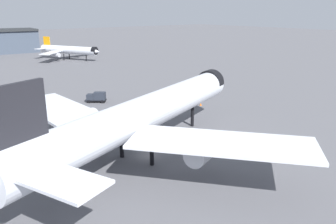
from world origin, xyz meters
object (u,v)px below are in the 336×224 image
object	(u,v)px
airliner_far_taxiway	(68,50)
traffic_cone_near_nose	(201,104)
airliner_near_gate	(144,115)
service_truck_front	(97,97)

from	to	relation	value
airliner_far_taxiway	traffic_cone_near_nose	world-z (taller)	airliner_far_taxiway
airliner_near_gate	airliner_far_taxiway	size ratio (longest dim) A/B	1.71
airliner_near_gate	airliner_far_taxiway	distance (m)	138.04
airliner_near_gate	service_truck_front	world-z (taller)	airliner_near_gate
airliner_far_taxiway	traffic_cone_near_nose	bearing A→B (deg)	-31.05
traffic_cone_near_nose	service_truck_front	bearing A→B (deg)	134.38
airliner_near_gate	traffic_cone_near_nose	world-z (taller)	airliner_near_gate
airliner_near_gate	airliner_far_taxiway	world-z (taller)	airliner_near_gate
airliner_far_taxiway	service_truck_front	size ratio (longest dim) A/B	6.76
airliner_far_taxiway	traffic_cone_near_nose	distance (m)	113.30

